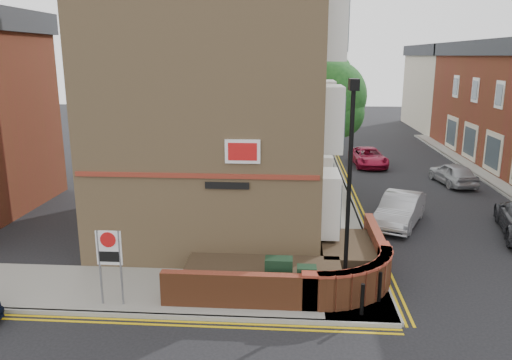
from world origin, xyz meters
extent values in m
plane|color=black|center=(0.00, 0.00, 0.00)|extent=(120.00, 120.00, 0.00)
cube|color=gray|center=(-3.50, 1.50, 0.06)|extent=(13.00, 3.00, 0.12)
cube|color=gray|center=(2.00, 16.00, 0.06)|extent=(2.00, 32.00, 0.12)
cube|color=gray|center=(-3.50, 0.00, 0.06)|extent=(13.00, 0.15, 0.12)
cube|color=gray|center=(3.00, 16.00, 0.06)|extent=(0.15, 32.00, 0.12)
cube|color=gray|center=(11.00, 13.00, 0.06)|extent=(0.15, 40.00, 0.12)
cube|color=gold|center=(-3.50, -0.25, 0.01)|extent=(13.00, 0.28, 0.01)
cube|color=gold|center=(3.25, 16.00, 0.01)|extent=(0.28, 32.00, 0.01)
cube|color=#A68358|center=(-3.00, 8.00, 5.62)|extent=(8.00, 10.00, 11.00)
cube|color=maroon|center=(-3.00, 2.97, 3.32)|extent=(7.80, 0.06, 0.15)
cube|color=white|center=(-1.50, 2.96, 4.12)|extent=(1.10, 0.05, 0.75)
cube|color=black|center=(-2.00, 2.96, 3.02)|extent=(1.40, 0.04, 0.22)
cylinder|color=black|center=(1.60, 1.20, 3.12)|extent=(0.12, 0.12, 6.00)
cylinder|color=black|center=(1.60, 1.20, 0.52)|extent=(0.20, 0.20, 0.80)
cube|color=black|center=(1.60, 1.20, 6.27)|extent=(0.25, 0.50, 0.30)
cube|color=black|center=(-0.30, 1.30, 0.72)|extent=(0.80, 0.45, 1.20)
cube|color=black|center=(0.50, 1.00, 0.67)|extent=(0.55, 0.40, 1.10)
cylinder|color=black|center=(2.00, 0.40, 0.57)|extent=(0.11, 0.11, 0.90)
cylinder|color=black|center=(2.60, 1.20, 0.57)|extent=(0.11, 0.11, 0.90)
cylinder|color=slate|center=(-5.30, 0.50, 1.22)|extent=(0.06, 0.06, 2.20)
cylinder|color=slate|center=(-4.70, 0.50, 1.22)|extent=(0.06, 0.06, 2.20)
cube|color=white|center=(-5.00, 0.50, 1.82)|extent=(0.72, 0.04, 1.00)
cylinder|color=red|center=(-5.00, 0.47, 2.07)|extent=(0.44, 0.02, 0.44)
cube|color=beige|center=(14.50, 38.00, 3.50)|extent=(5.00, 12.00, 7.00)
cube|color=#25272C|center=(14.50, 38.00, 7.50)|extent=(5.40, 12.40, 1.00)
cylinder|color=#382B1E|center=(2.00, 14.00, 2.40)|extent=(0.24, 0.24, 4.55)
sphere|color=#18481B|center=(2.00, 14.00, 5.00)|extent=(3.64, 3.64, 3.64)
sphere|color=#18481B|center=(2.40, 13.70, 4.15)|extent=(2.60, 2.60, 2.60)
sphere|color=#18481B|center=(1.70, 14.40, 4.54)|extent=(2.86, 2.86, 2.86)
cylinder|color=#382B1E|center=(2.00, 22.00, 2.64)|extent=(0.24, 0.24, 5.04)
sphere|color=#18481B|center=(2.00, 22.00, 5.52)|extent=(4.03, 4.03, 4.03)
sphere|color=#18481B|center=(2.40, 21.70, 4.58)|extent=(2.88, 2.88, 2.88)
sphere|color=#18481B|center=(1.70, 22.40, 5.02)|extent=(3.17, 3.17, 3.17)
cylinder|color=#382B1E|center=(2.00, 30.00, 2.50)|extent=(0.24, 0.24, 4.76)
sphere|color=#18481B|center=(2.00, 30.00, 5.22)|extent=(3.81, 3.81, 3.81)
sphere|color=#18481B|center=(2.40, 29.70, 4.34)|extent=(2.72, 2.72, 2.72)
sphere|color=#18481B|center=(1.70, 30.40, 4.74)|extent=(2.99, 2.99, 2.99)
cylinder|color=black|center=(2.40, 25.00, 1.72)|extent=(0.10, 0.10, 3.20)
imported|color=black|center=(2.40, 25.00, 3.82)|extent=(0.20, 0.16, 1.00)
imported|color=#A0A1A7|center=(4.64, 8.40, 0.68)|extent=(2.95, 4.33, 1.35)
imported|color=maroon|center=(5.00, 20.19, 0.59)|extent=(2.28, 4.38, 1.18)
imported|color=#9D9FA5|center=(9.00, 15.57, 0.62)|extent=(2.04, 3.85, 1.25)
camera|label=1|loc=(0.02, -12.12, 7.00)|focal=35.00mm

